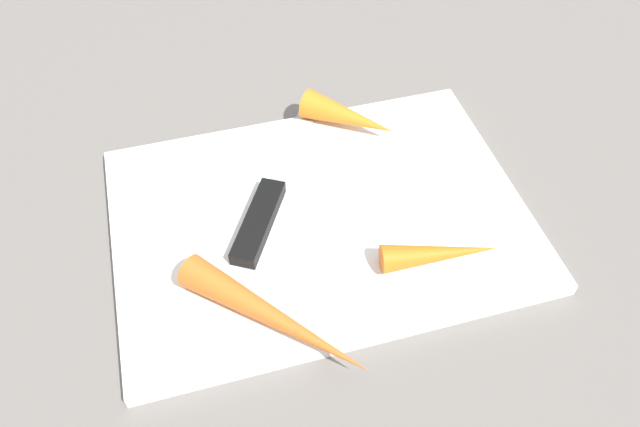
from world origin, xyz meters
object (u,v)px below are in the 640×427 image
object	(u,v)px
cutting_board	(320,218)
carrot_longest	(275,318)
knife	(262,207)
carrot_shortest	(349,117)
carrot_medium	(441,254)

from	to	relation	value
cutting_board	carrot_longest	bearing A→B (deg)	57.82
cutting_board	knife	world-z (taller)	knife
knife	carrot_shortest	world-z (taller)	carrot_shortest
knife	carrot_shortest	bearing A→B (deg)	-21.85
knife	carrot_longest	world-z (taller)	carrot_longest
knife	carrot_medium	world-z (taller)	carrot_medium
carrot_longest	carrot_shortest	xyz separation A→B (m)	(-0.12, -0.20, 0.00)
knife	carrot_longest	bearing A→B (deg)	-157.44
cutting_board	carrot_shortest	size ratio (longest dim) A/B	3.78
knife	carrot_medium	bearing A→B (deg)	-96.06
cutting_board	carrot_medium	world-z (taller)	carrot_medium
knife	carrot_longest	distance (m)	0.12
cutting_board	carrot_medium	bearing A→B (deg)	136.21
carrot_longest	knife	bearing A→B (deg)	130.16
carrot_shortest	carrot_medium	bearing A→B (deg)	-40.41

